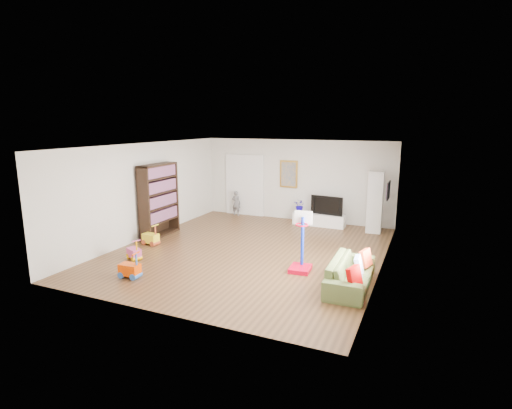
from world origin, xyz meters
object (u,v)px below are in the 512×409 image
at_px(bookshelf, 159,200).
at_px(sofa, 351,273).
at_px(basketball_hoop, 301,242).
at_px(media_console, 319,220).

distance_m(bookshelf, sofa, 6.04).
relative_size(bookshelf, basketball_hoop, 1.57).
height_order(bookshelf, sofa, bookshelf).
bearing_deg(sofa, media_console, 21.23).
bearing_deg(bookshelf, sofa, -15.61).
xyz_separation_m(sofa, basketball_hoop, (-1.18, 0.40, 0.39)).
bearing_deg(basketball_hoop, sofa, -23.89).
height_order(bookshelf, basketball_hoop, bookshelf).
height_order(media_console, sofa, sofa).
xyz_separation_m(bookshelf, basketball_hoop, (4.62, -1.09, -0.38)).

